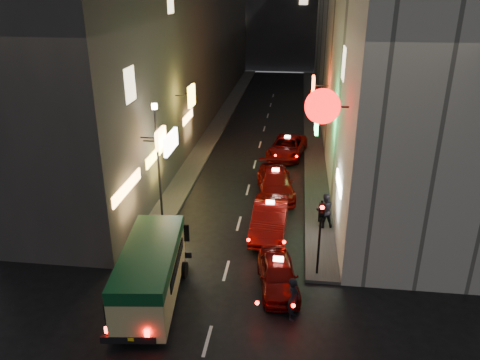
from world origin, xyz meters
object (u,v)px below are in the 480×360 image
at_px(minibus, 150,268).
at_px(taxi_near, 278,272).
at_px(pedestrian_crossing, 294,296).
at_px(traffic_light, 321,223).
at_px(lamp_post, 158,155).

bearing_deg(minibus, taxi_near, 17.36).
distance_m(pedestrian_crossing, traffic_light, 3.43).
relative_size(minibus, pedestrian_crossing, 2.98).
bearing_deg(lamp_post, pedestrian_crossing, -45.53).
bearing_deg(traffic_light, taxi_near, -150.65).
relative_size(taxi_near, traffic_light, 1.44).
relative_size(pedestrian_crossing, traffic_light, 0.57).
bearing_deg(lamp_post, traffic_light, -28.91).
height_order(traffic_light, lamp_post, lamp_post).
bearing_deg(lamp_post, minibus, -77.14).
relative_size(traffic_light, lamp_post, 0.56).
distance_m(taxi_near, pedestrian_crossing, 2.00).
bearing_deg(minibus, lamp_post, 102.86).
bearing_deg(pedestrian_crossing, lamp_post, 58.26).
bearing_deg(traffic_light, minibus, -159.41).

